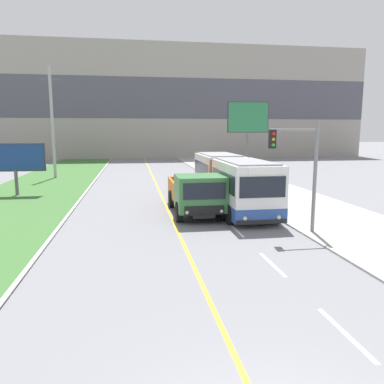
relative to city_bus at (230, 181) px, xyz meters
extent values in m
cube|color=silver|center=(-1.21, -15.00, -1.55)|extent=(0.12, 2.40, 0.01)
cube|color=silver|center=(-1.21, -10.40, -1.55)|extent=(0.12, 2.40, 0.01)
cube|color=silver|center=(-1.21, -5.80, -1.55)|extent=(0.12, 2.40, 0.01)
cube|color=silver|center=(-1.21, -1.20, -1.55)|extent=(0.12, 2.40, 0.01)
cube|color=silver|center=(-1.21, 3.40, -1.55)|extent=(0.12, 2.40, 0.01)
cube|color=silver|center=(-1.21, 8.00, -1.55)|extent=(0.12, 2.40, 0.01)
cube|color=gray|center=(-3.96, 46.38, 8.14)|extent=(80.00, 8.00, 19.39)
cube|color=#4C4C56|center=(-3.96, 42.36, 8.62)|extent=(80.00, 0.04, 6.79)
cube|color=white|center=(0.00, -3.14, 0.07)|extent=(2.54, 5.41, 2.71)
cube|color=#2D519E|center=(0.00, -3.14, -0.93)|extent=(2.56, 5.43, 0.70)
cube|color=black|center=(0.00, -3.14, 0.48)|extent=(2.56, 4.98, 0.95)
cube|color=gray|center=(0.00, -3.14, 1.47)|extent=(2.16, 4.87, 0.08)
cube|color=white|center=(0.00, 3.17, 0.07)|extent=(2.54, 5.41, 2.71)
cube|color=#2D519E|center=(0.00, 3.17, -0.93)|extent=(2.56, 5.43, 0.70)
cube|color=black|center=(0.00, 3.17, 0.48)|extent=(2.56, 4.98, 0.95)
cube|color=gray|center=(0.00, 3.17, 1.47)|extent=(2.16, 4.87, 0.08)
cube|color=#474747|center=(0.00, 0.02, 0.07)|extent=(2.34, 0.90, 2.49)
cube|color=black|center=(0.00, -5.87, 0.48)|extent=(2.24, 0.04, 1.00)
cube|color=black|center=(0.00, -5.88, -1.18)|extent=(2.49, 0.06, 0.20)
sphere|color=#F4EAB2|center=(-0.83, -5.89, -0.98)|extent=(0.20, 0.20, 0.20)
sphere|color=#F4EAB2|center=(0.83, -5.89, -0.98)|extent=(0.20, 0.20, 0.20)
cube|color=white|center=(0.00, -5.87, 1.25)|extent=(1.40, 0.04, 0.28)
cylinder|color=black|center=(-1.21, -4.65, -1.06)|extent=(0.28, 1.00, 1.00)
cylinder|color=black|center=(1.21, -4.65, -1.06)|extent=(0.28, 1.00, 1.00)
cylinder|color=black|center=(-1.21, -1.41, -1.06)|extent=(0.28, 1.00, 1.00)
cylinder|color=black|center=(1.21, -1.41, -1.06)|extent=(0.28, 1.00, 1.00)
cylinder|color=black|center=(-1.21, 3.72, -1.06)|extent=(0.28, 1.00, 1.00)
cylinder|color=black|center=(1.21, 3.72, -1.06)|extent=(0.28, 1.00, 1.00)
cube|color=black|center=(-2.53, -1.37, -1.11)|extent=(1.11, 6.57, 0.20)
cube|color=#38753D|center=(-2.53, -3.45, -0.11)|extent=(2.47, 2.41, 1.80)
cube|color=black|center=(-2.53, -4.68, 0.16)|extent=(2.10, 0.04, 0.81)
cube|color=black|center=(-2.53, -4.69, -0.79)|extent=(1.98, 0.06, 0.44)
sphere|color=silver|center=(-3.40, -4.70, -0.86)|extent=(0.18, 0.18, 0.18)
sphere|color=silver|center=(-1.66, -4.70, -0.86)|extent=(0.18, 0.18, 0.18)
cube|color=orange|center=(-2.53, -0.04, -0.95)|extent=(2.35, 3.91, 0.12)
cube|color=orange|center=(-3.65, -0.04, -0.44)|extent=(0.12, 3.91, 1.14)
cube|color=orange|center=(-1.41, -0.04, -0.44)|extent=(0.12, 3.91, 1.14)
cube|color=orange|center=(-2.53, -1.94, -0.44)|extent=(2.35, 0.12, 1.14)
cube|color=orange|center=(-2.53, 1.85, -0.44)|extent=(2.35, 0.12, 1.14)
cube|color=orange|center=(-2.53, -1.94, 0.25)|extent=(2.35, 0.12, 0.24)
cylinder|color=black|center=(-3.67, -3.69, -1.04)|extent=(0.30, 1.04, 1.04)
cylinder|color=black|center=(-1.39, -3.69, -1.04)|extent=(0.30, 1.04, 1.04)
cylinder|color=black|center=(-3.67, 0.15, -1.04)|extent=(0.30, 1.04, 1.04)
cylinder|color=black|center=(-1.39, 0.15, -1.04)|extent=(0.30, 1.04, 1.04)
cylinder|color=#9E9E99|center=(-13.65, 16.56, 3.86)|extent=(0.28, 0.28, 10.84)
cylinder|color=#4C4C4C|center=(-13.65, 16.56, 7.98)|extent=(1.80, 0.08, 0.08)
cylinder|color=slate|center=(2.10, -6.76, 0.98)|extent=(0.16, 0.16, 5.07)
cylinder|color=slate|center=(1.00, -6.76, 3.11)|extent=(2.20, 0.10, 0.10)
cube|color=black|center=(0.04, -6.76, 2.71)|extent=(0.28, 0.24, 0.80)
sphere|color=red|center=(0.04, -6.89, 2.95)|extent=(0.14, 0.14, 0.14)
sphere|color=orange|center=(0.04, -6.89, 2.71)|extent=(0.14, 0.14, 0.14)
sphere|color=green|center=(0.04, -6.89, 2.47)|extent=(0.14, 0.14, 0.14)
cylinder|color=#59595B|center=(5.88, 15.45, 0.73)|extent=(0.24, 0.24, 4.57)
cube|color=#333333|center=(5.88, 15.45, 4.50)|extent=(4.34, 0.20, 3.14)
cube|color=#287547|center=(5.88, 15.34, 4.50)|extent=(4.18, 0.02, 2.98)
cylinder|color=#59595B|center=(-14.32, 6.17, -0.64)|extent=(0.24, 0.24, 1.84)
cube|color=#333333|center=(-14.32, 6.17, 1.21)|extent=(4.21, 0.20, 2.01)
cube|color=navy|center=(-14.32, 6.06, 1.21)|extent=(4.05, 0.02, 1.85)
cylinder|color=#B7B2A8|center=(2.27, -1.94, -1.26)|extent=(0.94, 0.94, 0.43)
sphere|color=#518442|center=(2.27, -1.94, -0.78)|extent=(0.75, 0.75, 0.75)
cylinder|color=#B7B2A8|center=(2.24, 1.82, -1.28)|extent=(0.99, 0.99, 0.40)
sphere|color=#518442|center=(2.24, 1.82, -0.81)|extent=(0.79, 0.79, 0.79)
cylinder|color=#B7B2A8|center=(2.11, 5.58, -1.27)|extent=(0.94, 0.94, 0.41)
sphere|color=#518442|center=(2.11, 5.58, -0.81)|extent=(0.76, 0.76, 0.76)
cylinder|color=#B7B2A8|center=(2.33, 9.33, -1.26)|extent=(0.95, 0.95, 0.42)
sphere|color=#518442|center=(2.33, 9.33, -0.79)|extent=(0.76, 0.76, 0.76)
camera|label=1|loc=(-5.95, -22.33, 3.04)|focal=35.00mm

